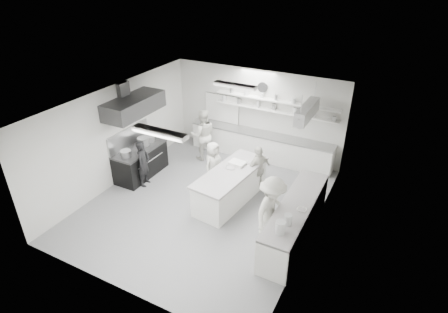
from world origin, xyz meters
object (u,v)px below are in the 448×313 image
at_px(stove, 141,162).
at_px(back_counter, 260,146).
at_px(prep_island, 230,187).
at_px(cook_back, 203,135).
at_px(cook_stove, 143,164).
at_px(right_counter, 295,221).

bearing_deg(stove, back_counter, 43.99).
bearing_deg(back_counter, prep_island, -84.66).
height_order(prep_island, cook_back, cook_back).
relative_size(stove, back_counter, 0.36).
xyz_separation_m(prep_island, cook_stove, (-2.69, -0.44, 0.27)).
relative_size(right_counter, prep_island, 1.33).
xyz_separation_m(right_counter, cook_back, (-4.05, 2.46, 0.42)).
bearing_deg(prep_island, stove, -172.67).
height_order(right_counter, cook_stove, cook_stove).
relative_size(back_counter, right_counter, 1.52).
height_order(stove, cook_back, cook_back).
bearing_deg(cook_back, prep_island, 100.18).
xyz_separation_m(prep_island, cook_back, (-1.96, 1.82, 0.44)).
distance_m(right_counter, cook_back, 4.76).
bearing_deg(cook_back, right_counter, 111.80).
bearing_deg(cook_stove, prep_island, -93.53).
bearing_deg(right_counter, cook_back, 148.72).
distance_m(prep_island, cook_stove, 2.74).
bearing_deg(cook_stove, back_counter, -50.16).
bearing_deg(prep_island, back_counter, 101.93).
height_order(prep_island, cook_stove, cook_stove).
relative_size(right_counter, cook_back, 1.85).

